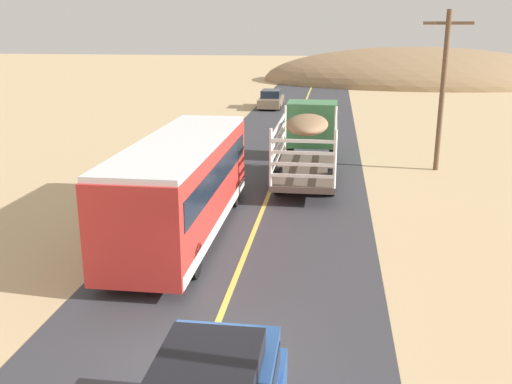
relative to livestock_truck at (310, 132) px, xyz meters
name	(u,v)px	position (x,y,z in m)	size (l,w,h in m)	color
ground_plane	(199,370)	(-1.43, -17.28, -1.79)	(240.00, 240.00, 0.00)	tan
road_surface	(199,369)	(-1.43, -17.28, -1.78)	(8.00, 120.00, 0.02)	#38383D
road_centre_line	(199,369)	(-1.43, -17.28, -1.77)	(0.16, 117.60, 0.00)	#D8CC4C
livestock_truck	(310,132)	(0.00, 0.00, 0.00)	(2.53, 9.70, 3.02)	#3F7F4C
bus	(182,184)	(-3.69, -9.76, -0.04)	(2.54, 10.00, 3.21)	red
car_far	(271,100)	(-4.10, 20.53, -1.10)	(1.80, 4.40, 1.46)	#8C7259
power_pole_mid	(443,86)	(6.03, 0.54, 2.18)	(2.20, 0.24, 7.36)	brown
distant_hill	(416,81)	(10.91, 45.84, -1.79)	(37.15, 23.62, 8.20)	#957553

